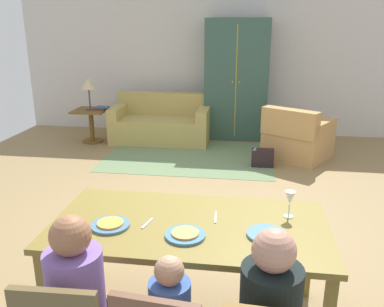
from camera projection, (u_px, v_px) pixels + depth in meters
The scene contains 20 objects.
ground_plane at pixel (193, 200), 4.86m from camera, with size 7.47×6.44×0.02m, color olive.
back_wall at pixel (218, 61), 7.53m from camera, with size 7.47×0.10×2.70m, color silver.
dining_table at pixel (190, 233), 2.68m from camera, with size 1.81×0.92×0.76m.
plate_near_man at pixel (110, 225), 2.61m from camera, with size 0.25×0.25×0.02m, color teal.
pizza_near_man at pixel (110, 223), 2.61m from camera, with size 0.17×0.17×0.01m, color gold.
plate_near_child at pixel (185, 235), 2.49m from camera, with size 0.25×0.25×0.02m, color teal.
pizza_near_child at pixel (185, 233), 2.48m from camera, with size 0.17×0.17×0.01m, color #E2974E.
plate_near_woman at pixel (267, 234), 2.50m from camera, with size 0.25×0.25×0.02m, color teal.
wine_glass at pixel (290, 199), 2.70m from camera, with size 0.07×0.07×0.19m.
fork at pixel (147, 223), 2.65m from camera, with size 0.02×0.15×0.01m, color silver.
knife at pixel (216, 217), 2.73m from camera, with size 0.01×0.17×0.01m, color silver.
area_rug at pixel (189, 156), 6.42m from camera, with size 2.60×1.80×0.01m, color #6A8359.
couch at pixel (162, 124), 7.22m from camera, with size 1.70×0.86×0.82m.
armchair at pixel (297, 138), 6.24m from camera, with size 1.17×1.18×0.82m.
armoire at pixel (237, 80), 7.20m from camera, with size 1.10×0.59×2.10m.
side_table at pixel (91, 121), 7.11m from camera, with size 0.56×0.56×0.58m.
table_lamp at pixel (88, 85), 6.92m from camera, with size 0.26×0.26×0.54m.
book_lower at pixel (99, 109), 7.07m from camera, with size 0.22×0.16×0.03m, color #973239.
book_upper at pixel (102, 107), 7.04m from camera, with size 0.22×0.16×0.03m, color #3A5877.
handbag at pixel (263, 158), 5.94m from camera, with size 0.32×0.16×0.26m, color black.
Camera 1 is at (0.61, -3.80, 2.01)m, focal length 37.99 mm.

